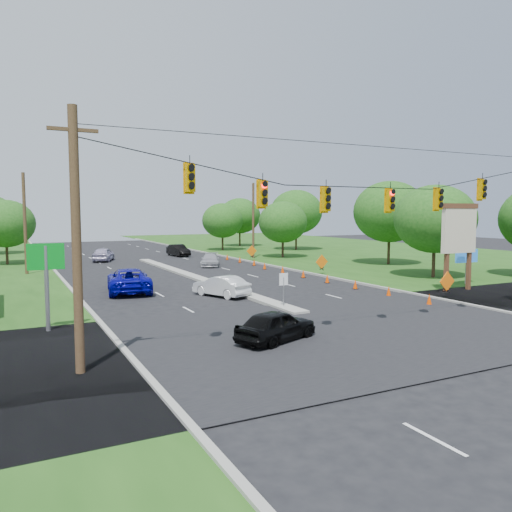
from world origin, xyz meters
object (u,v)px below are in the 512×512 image
black_sedan (276,326)px  blue_pickup (129,280)px  pylon_sign (460,234)px  white_sedan (221,286)px

black_sedan → blue_pickup: (-2.66, 16.13, 0.14)m
pylon_sign → blue_pickup: (-20.91, 9.71, -3.16)m
white_sedan → blue_pickup: 6.71m
white_sedan → blue_pickup: blue_pickup is taller
black_sedan → white_sedan: black_sedan is taller
white_sedan → blue_pickup: (-5.03, 4.43, 0.15)m
pylon_sign → black_sedan: size_ratio=1.50×
pylon_sign → white_sedan: bearing=161.6°
pylon_sign → blue_pickup: size_ratio=1.02×
pylon_sign → blue_pickup: pylon_sign is taller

